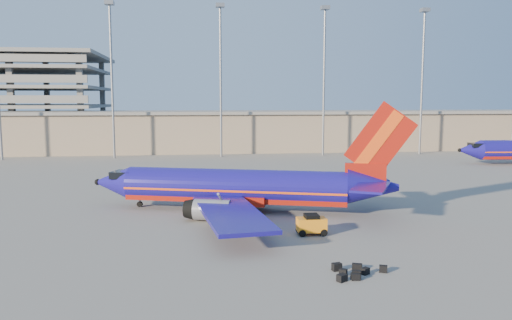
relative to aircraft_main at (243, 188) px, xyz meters
name	(u,v)px	position (x,y,z in m)	size (l,w,h in m)	color
ground	(294,206)	(5.45, 1.45, -2.30)	(220.00, 220.00, 0.00)	slate
terminal_building	(287,130)	(15.45, 59.45, 2.02)	(122.00, 16.00, 8.50)	gray
light_mast_row	(273,65)	(10.45, 47.45, 15.26)	(101.60, 1.60, 28.65)	gray
aircraft_main	(243,188)	(0.00, 0.00, 0.00)	(30.87, 29.24, 10.75)	navy
baggage_tug	(311,224)	(4.68, -9.38, -1.42)	(2.33, 1.41, 1.68)	orange
luggage_pile	(353,272)	(5.09, -18.94, -2.08)	(3.70, 2.56, 0.49)	black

